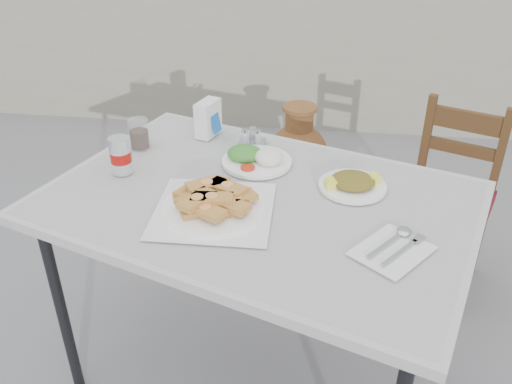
# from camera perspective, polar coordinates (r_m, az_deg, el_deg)

# --- Properties ---
(ground) EXTENTS (80.00, 80.00, 0.00)m
(ground) POSITION_cam_1_polar(r_m,az_deg,el_deg) (2.34, -4.07, -17.38)
(ground) COLOR slate
(ground) RESTS_ON ground
(cafe_table) EXTENTS (1.59, 1.32, 0.83)m
(cafe_table) POSITION_cam_1_polar(r_m,az_deg,el_deg) (1.79, 0.18, -2.02)
(cafe_table) COLOR black
(cafe_table) RESTS_ON ground
(pide_plate) EXTENTS (0.37, 0.37, 0.07)m
(pide_plate) POSITION_cam_1_polar(r_m,az_deg,el_deg) (1.67, -4.51, -0.99)
(pide_plate) COLOR silver
(pide_plate) RESTS_ON cafe_table
(salad_rice_plate) EXTENTS (0.25, 0.25, 0.06)m
(salad_rice_plate) POSITION_cam_1_polar(r_m,az_deg,el_deg) (1.94, -0.00, 3.64)
(salad_rice_plate) COLOR white
(salad_rice_plate) RESTS_ON cafe_table
(salad_chopped_plate) EXTENTS (0.23, 0.23, 0.05)m
(salad_chopped_plate) POSITION_cam_1_polar(r_m,az_deg,el_deg) (1.82, 10.14, 0.96)
(salad_chopped_plate) COLOR white
(salad_chopped_plate) RESTS_ON cafe_table
(soda_can) EXTENTS (0.07, 0.07, 0.13)m
(soda_can) POSITION_cam_1_polar(r_m,az_deg,el_deg) (1.92, -14.07, 3.78)
(soda_can) COLOR white
(soda_can) RESTS_ON cafe_table
(cola_glass) EXTENTS (0.08, 0.08, 0.11)m
(cola_glass) POSITION_cam_1_polar(r_m,az_deg,el_deg) (2.10, -12.20, 5.88)
(cola_glass) COLOR white
(cola_glass) RESTS_ON cafe_table
(napkin_holder) EXTENTS (0.10, 0.13, 0.14)m
(napkin_holder) POSITION_cam_1_polar(r_m,az_deg,el_deg) (2.16, -5.06, 7.74)
(napkin_holder) COLOR silver
(napkin_holder) RESTS_ON cafe_table
(condiment_caddy) EXTENTS (0.10, 0.08, 0.07)m
(condiment_caddy) POSITION_cam_1_polar(r_m,az_deg,el_deg) (2.08, -0.43, 5.60)
(condiment_caddy) COLOR #B8B8BF
(condiment_caddy) RESTS_ON cafe_table
(cutlery_napkin) EXTENTS (0.26, 0.27, 0.02)m
(cutlery_napkin) POSITION_cam_1_polar(r_m,az_deg,el_deg) (1.57, 14.38, -5.64)
(cutlery_napkin) COLOR silver
(cutlery_napkin) RESTS_ON cafe_table
(chair) EXTENTS (0.50, 0.50, 0.87)m
(chair) POSITION_cam_1_polar(r_m,az_deg,el_deg) (2.64, 19.52, -0.44)
(chair) COLOR #39240F
(chair) RESTS_ON ground
(terracotta_urn) EXTENTS (0.37, 0.37, 0.64)m
(terracotta_urn) POSITION_cam_1_polar(r_m,az_deg,el_deg) (3.12, 4.40, 3.15)
(terracotta_urn) COLOR brown
(terracotta_urn) RESTS_ON ground
(back_wall) EXTENTS (6.00, 0.25, 1.20)m
(back_wall) POSITION_cam_1_polar(r_m,az_deg,el_deg) (4.19, 2.34, 14.99)
(back_wall) COLOR gray
(back_wall) RESTS_ON ground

